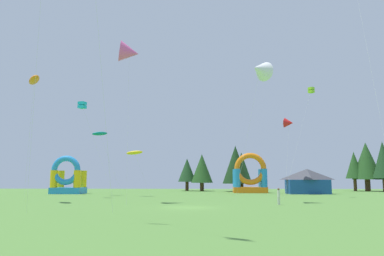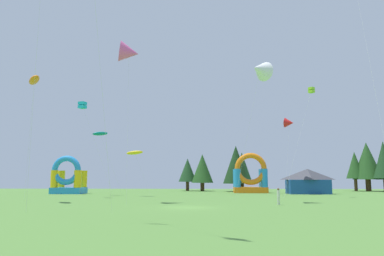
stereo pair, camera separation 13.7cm
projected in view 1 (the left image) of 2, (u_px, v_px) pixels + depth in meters
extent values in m
plane|color=#548438|center=(186.00, 208.00, 33.31)|extent=(120.00, 120.00, 0.00)
cube|color=#8CD826|center=(311.00, 92.00, 53.51)|extent=(0.95, 0.95, 0.35)
cube|color=#8CD826|center=(311.00, 89.00, 53.57)|extent=(0.95, 0.95, 0.35)
cylinder|color=silver|center=(298.00, 141.00, 50.73)|extent=(5.14, 3.92, 14.93)
ellipsoid|color=yellow|center=(134.00, 153.00, 55.04)|extent=(2.59, 1.24, 0.91)
cylinder|color=silver|center=(143.00, 174.00, 54.44)|extent=(2.59, 0.29, 6.25)
cone|color=#EA599E|center=(129.00, 52.00, 42.53)|extent=(2.82, 2.80, 2.55)
cylinder|color=silver|center=(128.00, 123.00, 39.84)|extent=(0.77, 3.20, 16.58)
cube|color=#19B7CC|center=(82.00, 107.00, 52.24)|extent=(1.12, 1.12, 0.41)
cube|color=#19B7CC|center=(82.00, 103.00, 52.31)|extent=(1.12, 1.12, 0.41)
cylinder|color=silver|center=(98.00, 150.00, 50.52)|extent=(5.21, 1.66, 12.58)
cone|color=red|center=(289.00, 123.00, 62.20)|extent=(2.13, 2.12, 1.73)
cylinder|color=silver|center=(287.00, 158.00, 59.96)|extent=(1.54, 3.05, 11.59)
cylinder|color=silver|center=(373.00, 82.00, 36.67)|extent=(0.75, 7.62, 23.58)
cylinder|color=silver|center=(38.00, 46.00, 27.03)|extent=(3.09, 5.85, 23.86)
ellipsoid|color=orange|center=(34.00, 80.00, 42.38)|extent=(2.63, 3.25, 1.19)
cylinder|color=silver|center=(29.00, 141.00, 43.32)|extent=(2.15, 3.63, 13.48)
cylinder|color=silver|center=(97.00, 17.00, 24.20)|extent=(0.04, 10.74, 25.58)
cone|color=white|center=(260.00, 70.00, 42.00)|extent=(3.06, 3.05, 2.31)
cylinder|color=silver|center=(247.00, 136.00, 42.35)|extent=(2.79, 2.55, 14.52)
ellipsoid|color=#0C7F7A|center=(100.00, 134.00, 58.72)|extent=(2.55, 2.06, 0.98)
cylinder|color=silver|center=(111.00, 164.00, 59.01)|extent=(3.27, 1.99, 9.44)
cylinder|color=silver|center=(280.00, 201.00, 36.70)|extent=(0.14, 0.14, 0.78)
cylinder|color=silver|center=(278.00, 201.00, 36.67)|extent=(0.14, 0.14, 0.78)
cylinder|color=silver|center=(279.00, 193.00, 36.78)|extent=(0.34, 0.34, 0.62)
sphere|color=brown|center=(278.00, 189.00, 36.83)|extent=(0.21, 0.21, 0.21)
cube|color=#268CD8|center=(68.00, 191.00, 63.58)|extent=(5.08, 4.19, 1.03)
cylinder|color=yellow|center=(54.00, 179.00, 62.42)|extent=(1.17, 1.17, 2.84)
cylinder|color=yellow|center=(77.00, 179.00, 62.26)|extent=(1.17, 1.17, 2.84)
cylinder|color=yellow|center=(61.00, 179.00, 65.41)|extent=(1.17, 1.17, 2.84)
cylinder|color=yellow|center=(83.00, 179.00, 65.25)|extent=(1.17, 1.17, 2.84)
torus|color=#268CD8|center=(66.00, 170.00, 62.53)|extent=(4.85, 0.94, 4.85)
cube|color=orange|center=(250.00, 190.00, 67.77)|extent=(5.87, 4.18, 1.00)
cylinder|color=#268CD8|center=(237.00, 178.00, 66.66)|extent=(1.17, 1.17, 3.21)
cylinder|color=#268CD8|center=(264.00, 178.00, 66.47)|extent=(1.17, 1.17, 3.21)
cylinder|color=#268CD8|center=(236.00, 178.00, 69.64)|extent=(1.17, 1.17, 3.21)
cylinder|color=#268CD8|center=(262.00, 178.00, 69.45)|extent=(1.17, 1.17, 3.21)
torus|color=orange|center=(250.00, 169.00, 66.77)|extent=(5.64, 0.94, 5.64)
cube|color=#19478C|center=(307.00, 187.00, 63.04)|extent=(6.60, 4.28, 2.33)
pyramid|color=#3F3F47|center=(307.00, 174.00, 63.31)|extent=(6.60, 4.28, 1.79)
cylinder|color=#4C331E|center=(187.00, 186.00, 78.13)|extent=(0.67, 0.67, 1.86)
cone|color=#1E4221|center=(187.00, 170.00, 78.57)|extent=(3.71, 3.71, 4.79)
cylinder|color=#4C331E|center=(202.00, 187.00, 76.67)|extent=(0.80, 0.80, 1.67)
cone|color=#234C1E|center=(202.00, 168.00, 77.17)|extent=(4.43, 4.43, 5.80)
cylinder|color=#4C331E|center=(236.00, 188.00, 73.55)|extent=(0.92, 0.92, 1.55)
cone|color=#193819|center=(236.00, 164.00, 74.14)|extent=(5.13, 5.13, 7.38)
cylinder|color=#4C331E|center=(242.00, 186.00, 76.07)|extent=(0.67, 0.67, 2.24)
cone|color=#1E4221|center=(242.00, 166.00, 76.58)|extent=(3.70, 3.70, 5.53)
cylinder|color=#4C331E|center=(355.00, 185.00, 76.78)|extent=(0.63, 0.63, 2.52)
cone|color=#234C1E|center=(354.00, 165.00, 77.30)|extent=(3.50, 3.50, 5.44)
cylinder|color=#4C331E|center=(368.00, 185.00, 76.36)|extent=(1.04, 1.04, 2.35)
cone|color=#234C1E|center=(366.00, 161.00, 77.01)|extent=(5.78, 5.78, 7.50)
cone|color=#1E4221|center=(383.00, 160.00, 73.56)|extent=(4.11, 4.11, 7.21)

